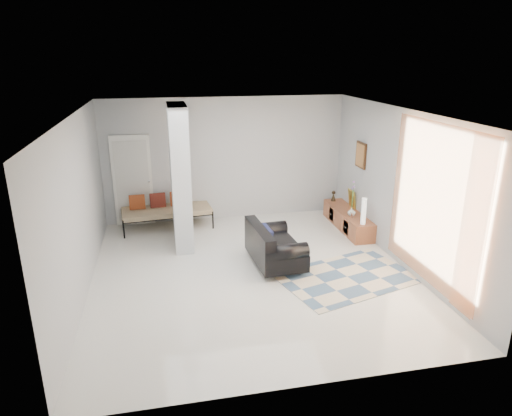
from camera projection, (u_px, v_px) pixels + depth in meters
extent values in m
plane|color=silver|center=(251.00, 272.00, 8.10)|extent=(6.00, 6.00, 0.00)
plane|color=white|center=(251.00, 113.00, 7.21)|extent=(6.00, 6.00, 0.00)
plane|color=#AEB1B3|center=(226.00, 159.00, 10.44)|extent=(6.00, 0.00, 6.00)
plane|color=#AEB1B3|center=(305.00, 279.00, 4.87)|extent=(6.00, 0.00, 6.00)
plane|color=#AEB1B3|center=(79.00, 208.00, 7.12)|extent=(0.00, 6.00, 6.00)
plane|color=#AEB1B3|center=(401.00, 188.00, 8.19)|extent=(0.00, 6.00, 6.00)
cube|color=silver|center=(180.00, 177.00, 8.93)|extent=(0.35, 1.20, 2.80)
cube|color=white|center=(133.00, 181.00, 10.12)|extent=(0.85, 0.06, 2.04)
plane|color=#FF8743|center=(434.00, 205.00, 7.09)|extent=(0.00, 2.55, 2.55)
cube|color=#3F2411|center=(361.00, 155.00, 9.68)|extent=(0.04, 0.45, 0.55)
cube|color=brown|center=(348.00, 220.00, 10.11)|extent=(0.45, 1.91, 0.40)
cube|color=#3F2411|center=(346.00, 227.00, 9.67)|extent=(0.02, 0.25, 0.28)
cube|color=#3F2411|center=(332.00, 214.00, 10.46)|extent=(0.02, 0.25, 0.28)
cube|color=gold|center=(352.00, 199.00, 10.26)|extent=(0.09, 0.32, 0.40)
cube|color=silver|center=(352.00, 215.00, 9.61)|extent=(0.04, 0.10, 0.12)
cylinder|color=silver|center=(269.00, 277.00, 7.82)|extent=(0.05, 0.05, 0.10)
cylinder|color=silver|center=(251.00, 252.00, 8.84)|extent=(0.05, 0.05, 0.10)
cylinder|color=silver|center=(302.00, 273.00, 7.98)|extent=(0.05, 0.05, 0.10)
cylinder|color=silver|center=(281.00, 248.00, 8.99)|extent=(0.05, 0.05, 0.10)
cube|color=black|center=(275.00, 252.00, 8.35)|extent=(0.91, 1.41, 0.30)
cube|color=black|center=(259.00, 237.00, 8.16)|extent=(0.30, 1.36, 0.36)
cylinder|color=black|center=(286.00, 252.00, 7.77)|extent=(0.79, 0.34, 0.28)
cylinder|color=black|center=(267.00, 229.00, 8.78)|extent=(0.79, 0.34, 0.28)
cube|color=black|center=(266.00, 235.00, 8.18)|extent=(0.18, 0.50, 0.31)
cylinder|color=black|center=(124.00, 229.00, 9.55)|extent=(0.04, 0.04, 0.40)
cylinder|color=black|center=(213.00, 220.00, 10.09)|extent=(0.04, 0.04, 0.40)
cylinder|color=black|center=(122.00, 217.00, 10.27)|extent=(0.04, 0.04, 0.40)
cylinder|color=black|center=(206.00, 209.00, 10.81)|extent=(0.04, 0.04, 0.40)
cube|color=#BFB18B|center=(167.00, 211.00, 10.12)|extent=(2.00, 1.00, 0.12)
cube|color=brown|center=(137.00, 202.00, 10.01)|extent=(0.35, 0.20, 0.33)
cube|color=#591E16|center=(158.00, 200.00, 10.14)|extent=(0.35, 0.20, 0.33)
cube|color=brown|center=(178.00, 198.00, 10.27)|extent=(0.35, 0.20, 0.33)
cube|color=beige|center=(347.00, 277.00, 7.93)|extent=(2.63, 2.11, 0.01)
cylinder|color=white|center=(364.00, 211.00, 9.21)|extent=(0.10, 0.10, 0.55)
imported|color=white|center=(352.00, 212.00, 9.74)|extent=(0.18, 0.18, 0.18)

